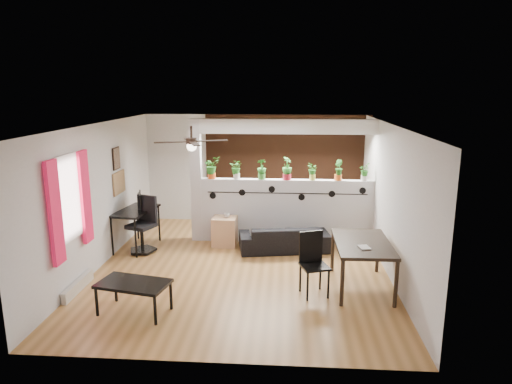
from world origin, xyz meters
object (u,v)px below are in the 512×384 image
Objects in this scene: cup at (227,215)px; folding_chair at (313,258)px; potted_plant_6 at (364,171)px; sofa at (284,238)px; potted_plant_5 at (338,169)px; potted_plant_1 at (237,169)px; ceiling_fan at (192,143)px; computer_desk at (136,213)px; dining_table at (362,247)px; potted_plant_4 at (313,171)px; potted_plant_0 at (211,167)px; coffee_table at (133,286)px; office_chair at (144,228)px; cube_shelf at (225,231)px; potted_plant_3 at (287,168)px; potted_plant_2 at (262,169)px.

folding_chair reaches higher than cup.
sofa is at bearing -161.21° from potted_plant_6.
sofa is at bearing -153.21° from potted_plant_5.
potted_plant_1 reaches higher than sofa.
ceiling_fan is 2.45m from computer_desk.
potted_plant_5 is at bearing 94.81° from dining_table.
potted_plant_5 is (0.53, 0.00, 0.04)m from potted_plant_4.
potted_plant_1 is at bearing 73.11° from ceiling_fan.
potted_plant_6 is at bearing 7.53° from computer_desk.
potted_plant_4 reaches higher than folding_chair.
potted_plant_4 is at bearing -0.00° from potted_plant_0.
ceiling_fan is 2.88m from sofa.
sofa is 1.69× the size of folding_chair.
computer_desk is 2.87m from coffee_table.
potted_plant_4 is 0.84× the size of potted_plant_5.
folding_chair is at bearing 93.92° from sofa.
potted_plant_5 is 1.18× the size of potted_plant_6.
cube_shelf is at bearing 16.72° from office_chair.
cube_shelf is 3.13m from coffee_table.
computer_desk is at bearing -169.79° from cube_shelf.
office_chair is at bearing -164.08° from potted_plant_3.
potted_plant_3 is 1.85m from cube_shelf.
cube_shelf is 0.60× the size of folding_chair.
potted_plant_2 reaches higher than potted_plant_6.
dining_table is at bearing -98.65° from potted_plant_6.
sofa is 1.42× the size of computer_desk.
potted_plant_5 reaches higher than dining_table.
potted_plant_0 is at bearing 141.70° from dining_table.
folding_chair is (2.03, -0.68, -1.72)m from ceiling_fan.
ceiling_fan is at bearing 171.43° from dining_table.
potted_plant_2 is 1.52m from cube_shelf.
potted_plant_4 is 0.53m from potted_plant_5.
cube_shelf is (-0.75, -0.34, -1.27)m from potted_plant_2.
folding_chair is (0.95, -2.48, -0.98)m from potted_plant_2.
potted_plant_0 is 1.27× the size of potted_plant_6.
ceiling_fan is at bearing -39.33° from computer_desk.
potted_plant_2 is at bearing 0.00° from potted_plant_1.
potted_plant_2 is 1.19× the size of potted_plant_4.
cube_shelf is 0.55× the size of office_chair.
cube_shelf is (-2.33, -0.34, -1.28)m from potted_plant_5.
computer_desk is at bearing -170.29° from potted_plant_4.
potted_plant_6 is 2.96m from cup.
potted_plant_2 is 1.17× the size of potted_plant_6.
potted_plant_4 is (1.58, 0.00, -0.02)m from potted_plant_1.
potted_plant_5 is 2.74m from folding_chair.
folding_chair is at bearing -52.34° from cup.
potted_plant_5 reaches higher than potted_plant_4.
cup is at bearing -164.49° from potted_plant_3.
computer_desk is (-3.58, -0.61, -0.81)m from potted_plant_4.
computer_desk is (-1.47, -0.61, -0.86)m from potted_plant_0.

